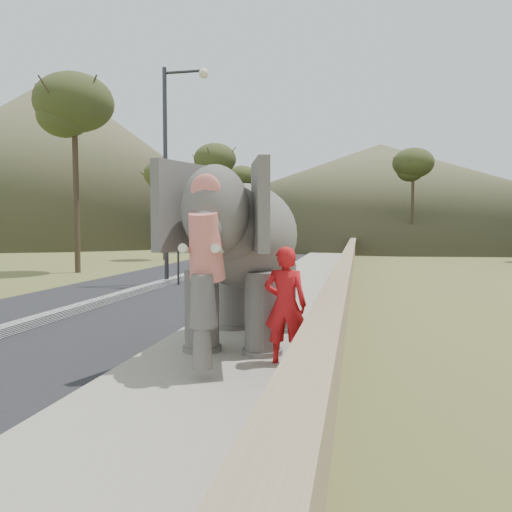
{
  "coord_description": "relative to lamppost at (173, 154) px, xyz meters",
  "views": [
    {
      "loc": [
        2.03,
        -6.15,
        2.28
      ],
      "look_at": [
        0.2,
        2.75,
        1.7
      ],
      "focal_mm": 35.0,
      "sensor_mm": 36.0,
      "label": 1
    }
  ],
  "objects": [
    {
      "name": "lamppost",
      "position": [
        0.0,
        0.0,
        0.0
      ],
      "size": [
        1.76,
        0.36,
        8.0
      ],
      "color": "#29292D",
      "rests_on": "ground"
    },
    {
      "name": "motorcyclist",
      "position": [
        1.39,
        16.25,
        -4.09
      ],
      "size": [
        2.51,
        1.69,
        1.93
      ],
      "color": "maroon",
      "rests_on": "ground"
    },
    {
      "name": "road",
      "position": [
        -0.31,
        -1.4,
        -4.86
      ],
      "size": [
        7.0,
        120.0,
        0.03
      ],
      "primitive_type": "cube",
      "color": "black",
      "rests_on": "ground"
    },
    {
      "name": "elephant_and_man",
      "position": [
        4.71,
        -8.69,
        -3.22
      ],
      "size": [
        2.36,
        4.2,
        3.02
      ],
      "color": "slate",
      "rests_on": "ground"
    },
    {
      "name": "walkway",
      "position": [
        4.69,
        -1.4,
        -4.8
      ],
      "size": [
        3.0,
        120.0,
        0.15
      ],
      "primitive_type": "cube",
      "color": "#9E9687",
      "rests_on": "ground"
    },
    {
      "name": "median",
      "position": [
        -0.31,
        -1.4,
        -4.76
      ],
      "size": [
        0.35,
        120.0,
        0.22
      ],
      "primitive_type": "cube",
      "color": "black",
      "rests_on": "ground"
    },
    {
      "name": "signboard",
      "position": [
        0.19,
        -0.1,
        -3.23
      ],
      "size": [
        0.6,
        0.08,
        2.4
      ],
      "color": "#2D2D33",
      "rests_on": "ground"
    },
    {
      "name": "parapet",
      "position": [
        6.34,
        -1.4,
        -4.32
      ],
      "size": [
        0.3,
        120.0,
        1.1
      ],
      "primitive_type": "cube",
      "color": "tan",
      "rests_on": "ground"
    },
    {
      "name": "trees",
      "position": [
        2.89,
        17.74,
        -0.75
      ],
      "size": [
        41.66,
        42.77,
        9.47
      ],
      "color": "#473828",
      "rests_on": "ground"
    },
    {
      "name": "ground",
      "position": [
        4.69,
        -11.4,
        -4.87
      ],
      "size": [
        160.0,
        160.0,
        0.0
      ],
      "primitive_type": "plane",
      "color": "olive",
      "rests_on": "ground"
    },
    {
      "name": "hill_left",
      "position": [
        -33.31,
        43.6,
        6.13
      ],
      "size": [
        60.0,
        60.0,
        22.0
      ],
      "primitive_type": "cone",
      "color": "brown",
      "rests_on": "ground"
    },
    {
      "name": "hill_far",
      "position": [
        9.69,
        58.6,
        2.13
      ],
      "size": [
        80.0,
        80.0,
        14.0
      ],
      "primitive_type": "cone",
      "color": "brown",
      "rests_on": "ground"
    }
  ]
}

